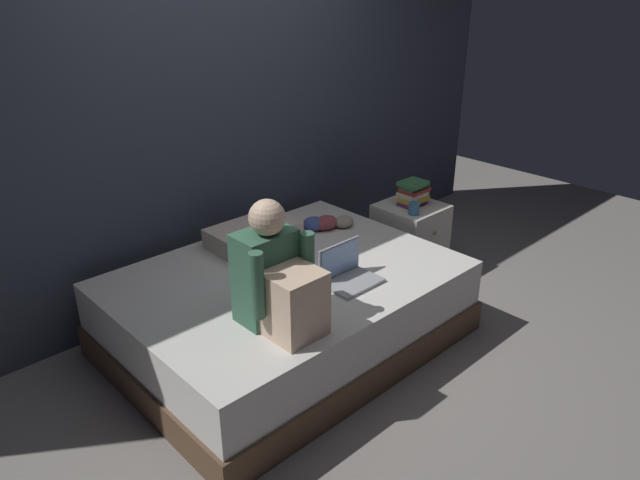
# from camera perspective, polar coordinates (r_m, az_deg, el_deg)

# --- Properties ---
(ground_plane) EXTENTS (8.00, 8.00, 0.00)m
(ground_plane) POSITION_cam_1_polar(r_m,az_deg,el_deg) (3.69, 2.31, -10.39)
(ground_plane) COLOR gray
(wall_back) EXTENTS (5.60, 0.10, 2.70)m
(wall_back) POSITION_cam_1_polar(r_m,az_deg,el_deg) (4.02, -9.98, 13.29)
(wall_back) COLOR #383D4C
(wall_back) RESTS_ON ground_plane
(bed) EXTENTS (2.00, 1.50, 0.48)m
(bed) POSITION_cam_1_polar(r_m,az_deg,el_deg) (3.63, -3.26, -6.57)
(bed) COLOR brown
(bed) RESTS_ON ground_plane
(nightstand) EXTENTS (0.44, 0.46, 0.54)m
(nightstand) POSITION_cam_1_polar(r_m,az_deg,el_deg) (4.51, 8.66, 0.15)
(nightstand) COLOR beige
(nightstand) RESTS_ON ground_plane
(person_sitting) EXTENTS (0.39, 0.44, 0.66)m
(person_sitting) POSITION_cam_1_polar(r_m,az_deg,el_deg) (2.91, -4.19, -3.88)
(person_sitting) COLOR #38664C
(person_sitting) RESTS_ON bed
(laptop) EXTENTS (0.32, 0.23, 0.22)m
(laptop) POSITION_cam_1_polar(r_m,az_deg,el_deg) (3.38, 2.67, -3.22)
(laptop) COLOR #9EA0A5
(laptop) RESTS_ON bed
(pillow) EXTENTS (0.56, 0.36, 0.13)m
(pillow) POSITION_cam_1_polar(r_m,az_deg,el_deg) (3.86, -6.47, 0.50)
(pillow) COLOR beige
(pillow) RESTS_ON bed
(book_stack) EXTENTS (0.22, 0.16, 0.19)m
(book_stack) POSITION_cam_1_polar(r_m,az_deg,el_deg) (4.38, 9.02, 4.51)
(book_stack) COLOR #703D84
(book_stack) RESTS_ON nightstand
(mug) EXTENTS (0.08, 0.08, 0.09)m
(mug) POSITION_cam_1_polar(r_m,az_deg,el_deg) (4.23, 9.10, 3.04)
(mug) COLOR teal
(mug) RESTS_ON nightstand
(clothes_pile) EXTENTS (0.35, 0.24, 0.09)m
(clothes_pile) POSITION_cam_1_polar(r_m,az_deg,el_deg) (4.08, 0.52, 1.68)
(clothes_pile) COLOR #8E3D47
(clothes_pile) RESTS_ON bed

